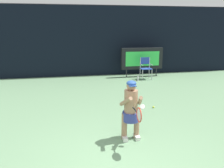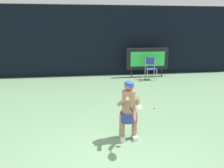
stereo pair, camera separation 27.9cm
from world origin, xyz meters
name	(u,v)px [view 2 (the right image)]	position (x,y,z in m)	size (l,w,h in m)	color
backdrop_screen	(89,41)	(0.00, 8.50, 1.81)	(18.00, 0.12, 3.66)	black
scoreboard	(147,59)	(2.94, 7.74, 0.95)	(2.20, 0.21, 1.50)	black
umpire_chair	(151,67)	(2.94, 7.12, 0.62)	(0.52, 0.44, 1.08)	#B7B7BC
water_bottle	(142,79)	(2.44, 6.76, 0.12)	(0.07, 0.07, 0.27)	silver
tennis_player	(129,109)	(0.54, 1.16, 0.76)	(0.53, 0.61, 1.42)	white
tennis_racket	(135,115)	(0.53, 0.52, 0.87)	(0.03, 0.60, 0.31)	black
tennis_ball_loose	(155,108)	(1.83, 3.03, 0.03)	(0.07, 0.07, 0.07)	#CCDB3D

